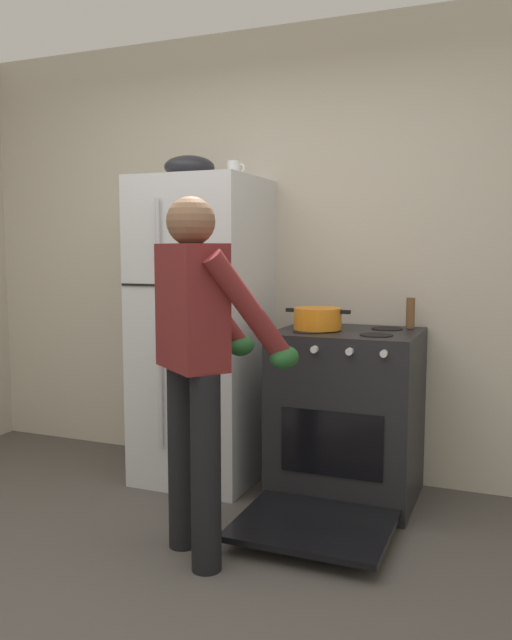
{
  "coord_description": "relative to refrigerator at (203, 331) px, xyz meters",
  "views": [
    {
      "loc": [
        1.38,
        -1.86,
        1.38
      ],
      "look_at": [
        0.09,
        1.32,
        1.0
      ],
      "focal_mm": 36.41,
      "sensor_mm": 36.0,
      "label": 1
    }
  ],
  "objects": [
    {
      "name": "ground",
      "position": [
        0.36,
        -1.57,
        -0.89
      ],
      "size": [
        8.0,
        8.0,
        0.0
      ],
      "primitive_type": "plane",
      "color": "#4C4742"
    },
    {
      "name": "kitchen_wall_back",
      "position": [
        0.36,
        0.38,
        0.46
      ],
      "size": [
        6.0,
        0.1,
        2.7
      ],
      "primitive_type": "cube",
      "color": "beige",
      "rests_on": "ground"
    },
    {
      "name": "refrigerator",
      "position": [
        0.0,
        0.0,
        0.0
      ],
      "size": [
        0.68,
        0.72,
        1.79
      ],
      "color": "silver",
      "rests_on": "ground"
    },
    {
      "name": "stove_range",
      "position": [
        0.88,
        -0.02,
        -0.44
      ],
      "size": [
        0.76,
        1.24,
        0.94
      ],
      "color": "black",
      "rests_on": "ground"
    },
    {
      "name": "person_cook",
      "position": [
        0.45,
        -0.94,
        0.06
      ],
      "size": [
        0.65,
        0.68,
        1.6
      ],
      "color": "black",
      "rests_on": "ground"
    },
    {
      "name": "red_pot",
      "position": [
        0.72,
        -0.05,
        0.11
      ],
      "size": [
        0.36,
        0.26,
        0.12
      ],
      "color": "orange",
      "rests_on": "stove_range"
    },
    {
      "name": "coffee_mug",
      "position": [
        0.18,
        0.05,
        0.94
      ],
      "size": [
        0.11,
        0.08,
        0.1
      ],
      "color": "silver",
      "rests_on": "refrigerator"
    },
    {
      "name": "pepper_mill",
      "position": [
        1.18,
        0.2,
        0.13
      ],
      "size": [
        0.05,
        0.05,
        0.17
      ],
      "primitive_type": "cylinder",
      "color": "brown",
      "rests_on": "stove_range"
    },
    {
      "name": "mixing_bowl",
      "position": [
        -0.08,
        0.0,
        0.96
      ],
      "size": [
        0.29,
        0.29,
        0.13
      ],
      "primitive_type": "ellipsoid",
      "color": "black",
      "rests_on": "refrigerator"
    }
  ]
}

